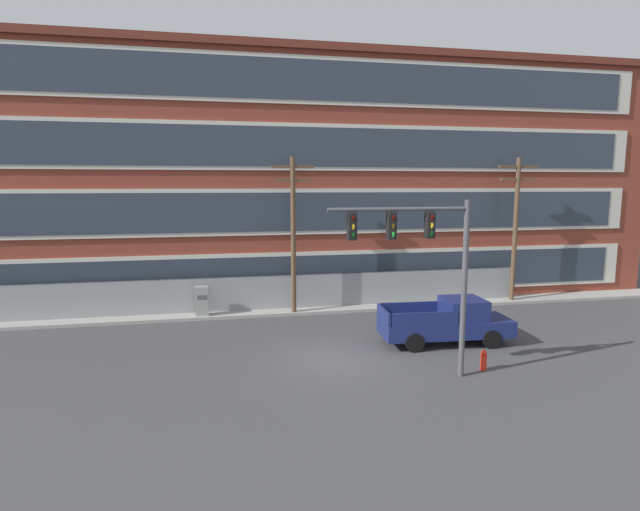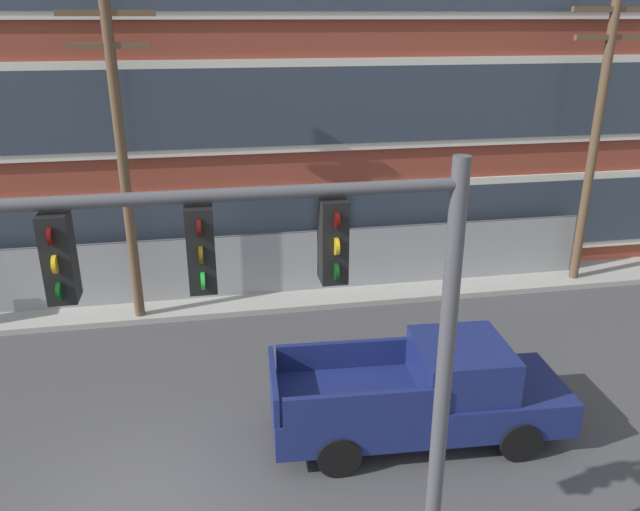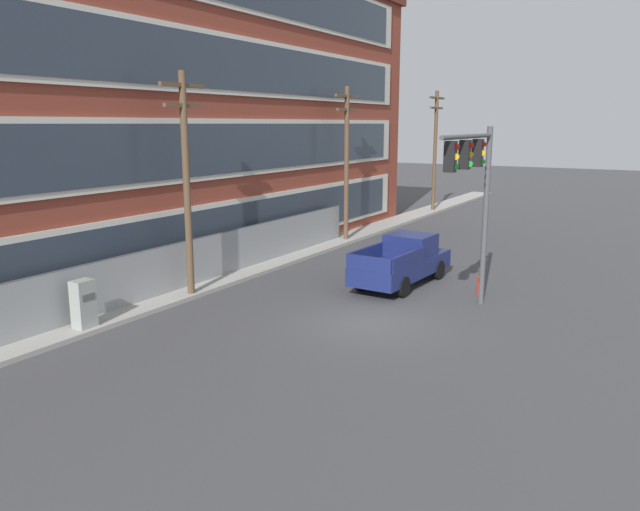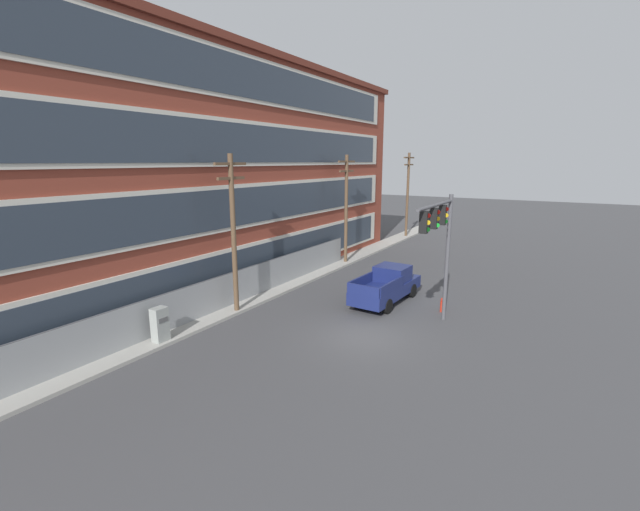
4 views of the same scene
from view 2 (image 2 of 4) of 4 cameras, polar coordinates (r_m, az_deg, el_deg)
name	(u,v)px [view 2 (image 2 of 4)]	position (r m, az deg, el deg)	size (l,w,h in m)	color
ground_plane	(136,508)	(11.64, -16.46, -21.25)	(160.00, 160.00, 0.00)	#424244
sidewalk_building_side	(161,307)	(18.03, -14.36, -4.55)	(80.00, 1.75, 0.16)	#9E9B93
brick_mill_building	(148,34)	(21.70, -15.47, 18.96)	(44.77, 9.57, 14.25)	brown
chain_link_fence	(72,279)	(18.22, -21.76, -1.98)	(29.79, 0.06, 1.98)	gray
traffic_signal_mast	(317,317)	(6.87, -0.31, -5.66)	(5.02, 0.43, 6.32)	#4C4C51
pickup_truck_navy	(425,394)	(12.34, 9.59, -12.37)	(5.74, 2.27, 1.96)	navy
utility_pole_near_corner	(122,154)	(16.15, -17.67, 8.86)	(2.20, 0.26, 8.23)	brown
utility_pole_midblock	(596,131)	(19.54, 23.94, 10.33)	(2.47, 0.26, 8.33)	brown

